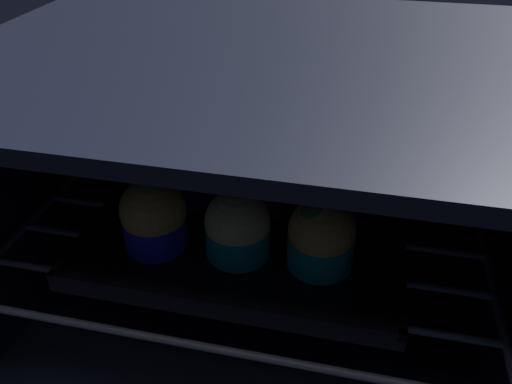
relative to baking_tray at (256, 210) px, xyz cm
name	(u,v)px	position (x,y,z in cm)	size (l,w,h in cm)	color
oven_cavity	(260,184)	(0.00, 2.49, 2.32)	(59.00, 47.00, 37.00)	black
oven_rack	(253,225)	(0.00, -1.76, -1.08)	(54.80, 42.00, 0.80)	#444756
baking_tray	(256,210)	(0.00, 0.00, 0.00)	(35.40, 35.40, 2.20)	black
muffin_row0_col0	(154,216)	(-9.14, -9.42, 4.36)	(7.19, 7.19, 8.74)	#1928B7
muffin_row0_col1	(239,228)	(0.15, -8.87, 3.89)	(6.98, 6.98, 7.65)	#0C8C84
muffin_row0_col2	(321,236)	(8.79, -8.73, 4.15)	(6.91, 6.91, 8.22)	#0C8C84
muffin_row1_col0	(187,172)	(-8.63, 0.09, 4.32)	(6.91, 6.91, 8.26)	#1928B7
muffin_row1_col1	(253,179)	(-0.37, -0.19, 4.55)	(7.44, 7.44, 8.67)	#7A238C
muffin_row1_col2	(331,192)	(8.99, 0.14, 3.92)	(6.91, 6.91, 7.54)	#1928B7
muffin_row2_col0	(208,141)	(-8.71, 8.84, 4.04)	(7.31, 7.31, 8.23)	#7A238C
muffin_row2_col1	(271,146)	(-0.03, 9.22, 4.15)	(6.91, 6.91, 8.03)	#0C8C84
muffin_row2_col2	(342,149)	(9.44, 9.40, 4.74)	(7.59, 7.59, 8.85)	#1928B7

